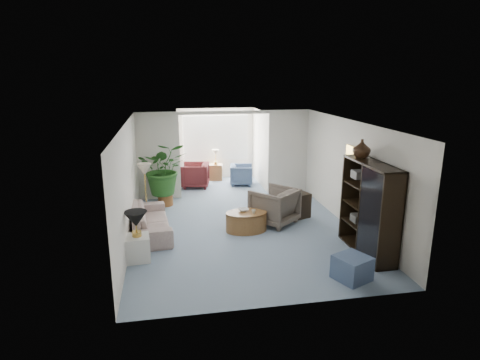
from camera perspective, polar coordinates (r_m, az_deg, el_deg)
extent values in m
plane|color=#8A9DB6|center=(9.22, 0.68, -7.57)|extent=(6.00, 6.00, 0.00)
plane|color=#8A9DB6|center=(13.06, -2.78, -0.80)|extent=(2.60, 2.60, 0.00)
cube|color=silver|center=(11.59, -11.47, 3.27)|extent=(1.20, 0.12, 2.50)
cube|color=silver|center=(12.12, 6.82, 3.96)|extent=(1.20, 0.12, 2.50)
cube|color=silver|center=(11.54, -2.18, 9.53)|extent=(2.60, 0.12, 0.10)
cube|color=white|center=(13.81, -3.45, 6.00)|extent=(2.20, 0.02, 1.50)
cube|color=white|center=(13.78, -3.44, 5.98)|extent=(2.20, 0.02, 1.50)
cube|color=#AEA48B|center=(9.41, 15.72, 3.15)|extent=(0.04, 0.50, 0.40)
imported|color=beige|center=(9.35, -12.57, -5.63)|extent=(0.99, 2.13, 0.60)
cube|color=silver|center=(8.13, -14.27, -9.34)|extent=(0.49, 0.49, 0.50)
cone|color=black|center=(7.91, -14.55, -5.38)|extent=(0.44, 0.44, 0.30)
cone|color=beige|center=(10.12, -13.40, 1.49)|extent=(0.36, 0.36, 0.28)
cylinder|color=olive|center=(9.29, 0.89, -5.91)|extent=(1.11, 1.11, 0.45)
imported|color=silver|center=(9.28, 0.47, -4.25)|extent=(0.27, 0.27, 0.06)
imported|color=beige|center=(9.13, 1.94, -4.49)|extent=(0.11, 0.11, 0.09)
imported|color=#6A5F53|center=(9.72, 4.87, -3.67)|extent=(1.34, 1.34, 0.88)
cube|color=black|center=(10.23, 8.21, -3.56)|extent=(0.64, 0.57, 0.63)
cube|color=black|center=(8.37, 17.82, -3.88)|extent=(0.45, 1.68, 1.86)
imported|color=black|center=(8.53, 16.86, 4.30)|extent=(0.36, 0.36, 0.37)
cube|color=slate|center=(7.49, 15.59, -11.90)|extent=(0.71, 0.71, 0.43)
cylinder|color=brown|center=(11.27, -10.51, -2.74)|extent=(0.40, 0.40, 0.32)
imported|color=#275D20|center=(11.04, -10.72, 1.63)|extent=(1.30, 1.13, 1.44)
imported|color=slate|center=(13.09, 0.21, 0.75)|extent=(0.84, 0.83, 0.66)
imported|color=#5A1F23|center=(12.89, -6.36, 0.70)|extent=(0.99, 0.97, 0.77)
cube|color=olive|center=(13.71, -3.45, 1.12)|extent=(0.50, 0.42, 0.54)
cube|color=#55514F|center=(8.50, 16.67, 0.77)|extent=(0.30, 0.26, 0.16)
cube|color=#2B2725|center=(8.01, 19.11, -7.05)|extent=(0.30, 0.26, 0.16)
cube|color=#383633|center=(8.66, 16.56, -5.19)|extent=(0.30, 0.26, 0.16)
cube|color=#42403D|center=(8.10, 18.38, -3.37)|extent=(0.30, 0.26, 0.16)
cube|color=#28241F|center=(7.82, 19.32, -0.66)|extent=(0.30, 0.26, 0.16)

